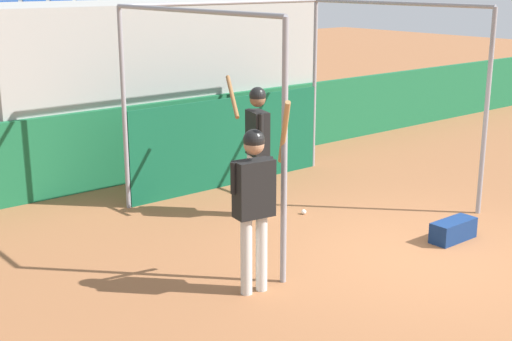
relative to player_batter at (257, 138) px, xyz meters
name	(u,v)px	position (x,y,z in m)	size (l,w,h in m)	color
ground_plane	(423,256)	(0.62, -2.57, -1.18)	(60.00, 60.00, 0.00)	#935B38
outfield_wall	(186,135)	(0.62, 2.76, -0.52)	(24.00, 0.12, 1.32)	#196038
bleacher_section	(137,79)	(0.62, 4.42, 0.32)	(6.50, 3.20, 3.00)	#9E9E99
batting_cage	(251,116)	(0.68, 0.97, 0.09)	(3.99, 3.64, 3.06)	gray
player_batter	(257,138)	(0.00, 0.00, 0.00)	(0.56, 0.89, 2.03)	silver
player_waiting	(255,194)	(-1.71, -2.03, -0.03)	(0.81, 0.52, 2.19)	silver
equipment_bag	(453,230)	(1.38, -2.47, -1.04)	(0.70, 0.28, 0.28)	navy
baseball	(304,212)	(0.57, -0.41, -1.14)	(0.07, 0.07, 0.07)	white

